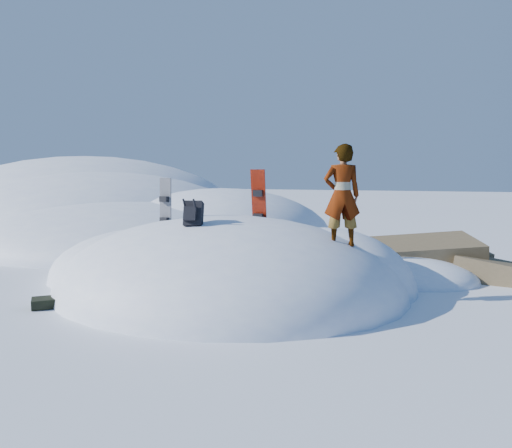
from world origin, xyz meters
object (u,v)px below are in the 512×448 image
(snowboard_dark, at_px, (165,212))
(person, at_px, (342,195))
(backpack, at_px, (193,214))
(snowboard_red, at_px, (259,208))

(snowboard_dark, bearing_deg, person, 5.89)
(backpack, bearing_deg, snowboard_red, 56.52)
(snowboard_red, xyz_separation_m, person, (1.91, -0.98, 0.33))
(snowboard_dark, distance_m, person, 3.55)
(person, bearing_deg, backpack, -5.88)
(backpack, bearing_deg, snowboard_dark, 128.62)
(snowboard_red, distance_m, backpack, 1.88)
(snowboard_red, xyz_separation_m, snowboard_dark, (-1.63, -1.02, -0.06))
(snowboard_dark, xyz_separation_m, person, (3.53, 0.04, 0.39))
(snowboard_dark, xyz_separation_m, backpack, (1.02, -0.76, 0.05))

